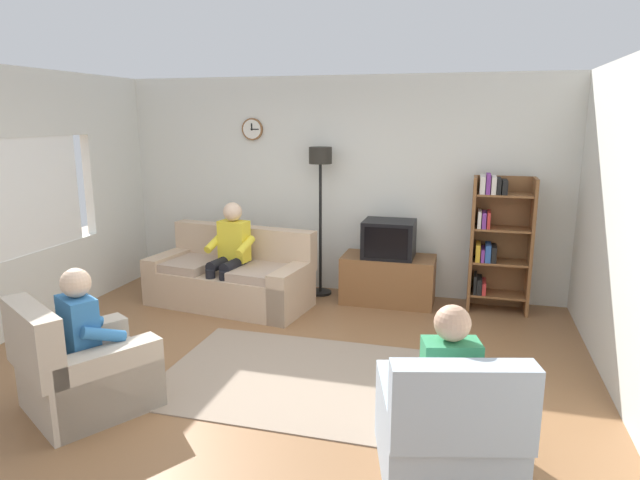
{
  "coord_description": "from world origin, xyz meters",
  "views": [
    {
      "loc": [
        1.6,
        -4.13,
        2.2
      ],
      "look_at": [
        0.23,
        0.92,
        1.03
      ],
      "focal_mm": 30.92,
      "sensor_mm": 36.0,
      "label": 1
    }
  ],
  "objects_px": {
    "tv": "(389,239)",
    "floor_lamp": "(320,180)",
    "bookshelf": "(496,239)",
    "couch": "(231,279)",
    "armchair_near_bookshelf": "(447,433)",
    "person_on_couch": "(230,250)",
    "person_in_right_armchair": "(446,379)",
    "armchair_near_window": "(84,373)",
    "tv_stand": "(388,279)",
    "person_in_left_armchair": "(92,331)"
  },
  "relations": [
    {
      "from": "tv",
      "to": "floor_lamp",
      "type": "bearing_deg",
      "value": 171.98
    },
    {
      "from": "tv",
      "to": "bookshelf",
      "type": "distance_m",
      "value": 1.22
    },
    {
      "from": "tv",
      "to": "couch",
      "type": "bearing_deg",
      "value": -163.5
    },
    {
      "from": "couch",
      "to": "armchair_near_bookshelf",
      "type": "bearing_deg",
      "value": -45.14
    },
    {
      "from": "person_on_couch",
      "to": "person_in_right_armchair",
      "type": "distance_m",
      "value": 3.56
    },
    {
      "from": "armchair_near_window",
      "to": "armchair_near_bookshelf",
      "type": "distance_m",
      "value": 2.72
    },
    {
      "from": "person_in_right_armchair",
      "to": "armchair_near_window",
      "type": "bearing_deg",
      "value": 179.65
    },
    {
      "from": "tv_stand",
      "to": "couch",
      "type": "bearing_deg",
      "value": -162.79
    },
    {
      "from": "couch",
      "to": "tv_stand",
      "type": "xyz_separation_m",
      "value": [
        1.8,
        0.56,
        -0.03
      ]
    },
    {
      "from": "tv_stand",
      "to": "person_in_left_armchair",
      "type": "xyz_separation_m",
      "value": [
        -1.83,
        -3.03,
        0.32
      ]
    },
    {
      "from": "couch",
      "to": "armchair_near_bookshelf",
      "type": "distance_m",
      "value": 3.74
    },
    {
      "from": "tv_stand",
      "to": "armchair_near_window",
      "type": "relative_size",
      "value": 0.94
    },
    {
      "from": "tv_stand",
      "to": "armchair_near_window",
      "type": "distance_m",
      "value": 3.63
    },
    {
      "from": "tv_stand",
      "to": "person_on_couch",
      "type": "height_order",
      "value": "person_on_couch"
    },
    {
      "from": "armchair_near_window",
      "to": "person_on_couch",
      "type": "distance_m",
      "value": 2.48
    },
    {
      "from": "armchair_near_window",
      "to": "tv",
      "type": "bearing_deg",
      "value": 58.68
    },
    {
      "from": "couch",
      "to": "floor_lamp",
      "type": "distance_m",
      "value": 1.61
    },
    {
      "from": "armchair_near_window",
      "to": "person_on_couch",
      "type": "height_order",
      "value": "person_on_couch"
    },
    {
      "from": "floor_lamp",
      "to": "couch",
      "type": "bearing_deg",
      "value": -144.69
    },
    {
      "from": "couch",
      "to": "person_in_right_armchair",
      "type": "xyz_separation_m",
      "value": [
        2.62,
        -2.57,
        0.29
      ]
    },
    {
      "from": "bookshelf",
      "to": "person_in_right_armchair",
      "type": "height_order",
      "value": "bookshelf"
    },
    {
      "from": "floor_lamp",
      "to": "person_in_right_armchair",
      "type": "height_order",
      "value": "floor_lamp"
    },
    {
      "from": "armchair_near_window",
      "to": "person_in_left_armchair",
      "type": "relative_size",
      "value": 1.04
    },
    {
      "from": "floor_lamp",
      "to": "person_in_right_armchair",
      "type": "relative_size",
      "value": 1.65
    },
    {
      "from": "couch",
      "to": "bookshelf",
      "type": "relative_size",
      "value": 1.26
    },
    {
      "from": "armchair_near_bookshelf",
      "to": "person_in_left_armchair",
      "type": "relative_size",
      "value": 0.94
    },
    {
      "from": "tv_stand",
      "to": "tv",
      "type": "xyz_separation_m",
      "value": [
        -0.0,
        -0.02,
        0.51
      ]
    },
    {
      "from": "person_in_left_armchair",
      "to": "person_on_couch",
      "type": "bearing_deg",
      "value": 88.31
    },
    {
      "from": "tv",
      "to": "armchair_near_window",
      "type": "relative_size",
      "value": 0.51
    },
    {
      "from": "bookshelf",
      "to": "person_in_right_armchair",
      "type": "relative_size",
      "value": 1.42
    },
    {
      "from": "tv",
      "to": "person_in_left_armchair",
      "type": "bearing_deg",
      "value": -121.33
    },
    {
      "from": "couch",
      "to": "tv",
      "type": "xyz_separation_m",
      "value": [
        1.8,
        0.53,
        0.48
      ]
    },
    {
      "from": "tv",
      "to": "armchair_near_window",
      "type": "height_order",
      "value": "tv"
    },
    {
      "from": "tv_stand",
      "to": "armchair_near_window",
      "type": "xyz_separation_m",
      "value": [
        -1.88,
        -3.11,
        0.0
      ]
    },
    {
      "from": "person_on_couch",
      "to": "armchair_near_bookshelf",
      "type": "bearing_deg",
      "value": -44.41
    },
    {
      "from": "person_in_right_armchair",
      "to": "person_on_couch",
      "type": "bearing_deg",
      "value": 136.33
    },
    {
      "from": "tv_stand",
      "to": "person_in_right_armchair",
      "type": "xyz_separation_m",
      "value": [
        0.81,
        -3.13,
        0.32
      ]
    },
    {
      "from": "couch",
      "to": "tv",
      "type": "distance_m",
      "value": 1.94
    },
    {
      "from": "tv",
      "to": "armchair_near_window",
      "type": "distance_m",
      "value": 3.65
    },
    {
      "from": "person_in_left_armchair",
      "to": "person_in_right_armchair",
      "type": "height_order",
      "value": "same"
    },
    {
      "from": "tv_stand",
      "to": "floor_lamp",
      "type": "distance_m",
      "value": 1.46
    },
    {
      "from": "tv",
      "to": "person_in_left_armchair",
      "type": "distance_m",
      "value": 3.53
    },
    {
      "from": "floor_lamp",
      "to": "armchair_near_window",
      "type": "xyz_separation_m",
      "value": [
        -1.0,
        -3.21,
        -1.16
      ]
    },
    {
      "from": "armchair_near_window",
      "to": "bookshelf",
      "type": "bearing_deg",
      "value": 45.8
    },
    {
      "from": "armchair_near_window",
      "to": "person_in_left_armchair",
      "type": "height_order",
      "value": "person_in_left_armchair"
    },
    {
      "from": "tv_stand",
      "to": "bookshelf",
      "type": "xyz_separation_m",
      "value": [
        1.22,
        0.07,
        0.55
      ]
    },
    {
      "from": "floor_lamp",
      "to": "person_in_right_armchair",
      "type": "xyz_separation_m",
      "value": [
        1.69,
        -3.22,
        -0.85
      ]
    },
    {
      "from": "floor_lamp",
      "to": "armchair_near_bookshelf",
      "type": "bearing_deg",
      "value": -62.67
    },
    {
      "from": "tv",
      "to": "person_in_right_armchair",
      "type": "relative_size",
      "value": 0.54
    },
    {
      "from": "person_on_couch",
      "to": "tv",
      "type": "bearing_deg",
      "value": 20.08
    }
  ]
}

